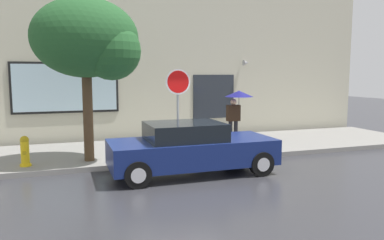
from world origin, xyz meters
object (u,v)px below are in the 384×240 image
(fire_hydrant, at_px, (25,151))
(stop_sign, at_px, (178,95))
(parked_car, at_px, (191,148))
(pedestrian_with_umbrella, at_px, (237,101))
(street_tree, at_px, (91,41))

(fire_hydrant, bearing_deg, stop_sign, -2.03)
(parked_car, bearing_deg, pedestrian_with_umbrella, 46.80)
(pedestrian_with_umbrella, bearing_deg, street_tree, -166.60)
(parked_car, relative_size, pedestrian_with_umbrella, 2.29)
(pedestrian_with_umbrella, relative_size, street_tree, 0.41)
(fire_hydrant, xyz_separation_m, stop_sign, (4.26, -0.15, 1.45))
(stop_sign, bearing_deg, fire_hydrant, 177.97)
(parked_car, xyz_separation_m, stop_sign, (0.11, 1.51, 1.32))
(pedestrian_with_umbrella, height_order, stop_sign, stop_sign)
(street_tree, xyz_separation_m, stop_sign, (2.45, -0.20, -1.52))
(fire_hydrant, xyz_separation_m, street_tree, (1.81, 0.05, 2.97))
(fire_hydrant, height_order, stop_sign, stop_sign)
(parked_car, xyz_separation_m, street_tree, (-2.34, 1.71, 2.84))
(pedestrian_with_umbrella, bearing_deg, parked_car, -133.20)
(street_tree, distance_m, stop_sign, 2.89)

